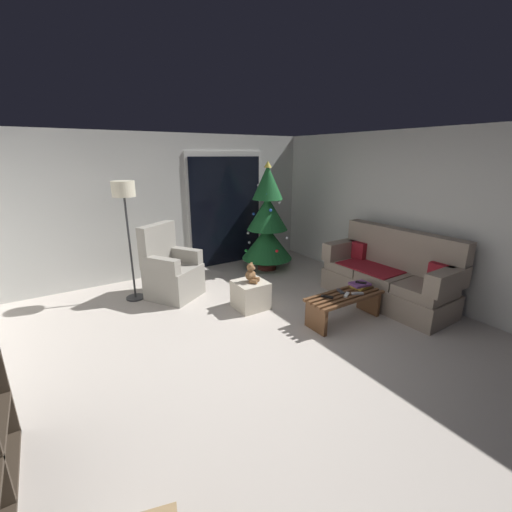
{
  "coord_description": "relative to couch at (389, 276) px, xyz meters",
  "views": [
    {
      "loc": [
        -1.85,
        -2.85,
        2.14
      ],
      "look_at": [
        0.4,
        0.7,
        0.85
      ],
      "focal_mm": 23.33,
      "sensor_mm": 36.0,
      "label": 1
    }
  ],
  "objects": [
    {
      "name": "floor_lamp",
      "position": [
        -3.21,
        2.14,
        1.11
      ],
      "size": [
        0.32,
        0.32,
        1.78
      ],
      "color": "#2D2D30",
      "rests_on": "ground"
    },
    {
      "name": "teddy_bear_chestnut",
      "position": [
        -1.86,
        0.9,
        0.12
      ],
      "size": [
        0.21,
        0.22,
        0.29
      ],
      "color": "brown",
      "rests_on": "ottoman"
    },
    {
      "name": "christmas_tree",
      "position": [
        -0.7,
        2.2,
        0.5
      ],
      "size": [
        0.96,
        0.96,
        2.03
      ],
      "color": "#4C1E19",
      "rests_on": "ground"
    },
    {
      "name": "remote_silver",
      "position": [
        -0.89,
        -0.18,
        -0.01
      ],
      "size": [
        0.16,
        0.11,
        0.02
      ],
      "primitive_type": "cube",
      "rotation": [
        0.0,
        0.0,
        1.11
      ],
      "color": "#ADADB2",
      "rests_on": "coffee_table"
    },
    {
      "name": "remote_black",
      "position": [
        -1.3,
        -0.05,
        -0.01
      ],
      "size": [
        0.11,
        0.16,
        0.02
      ],
      "primitive_type": "cube",
      "rotation": [
        0.0,
        0.0,
        3.64
      ],
      "color": "black",
      "rests_on": "coffee_table"
    },
    {
      "name": "wall_right",
      "position": [
        0.54,
        -0.02,
        0.85
      ],
      "size": [
        0.12,
        6.0,
        2.5
      ],
      "primitive_type": "cube",
      "color": "beige",
      "rests_on": "ground"
    },
    {
      "name": "coffee_table",
      "position": [
        -1.03,
        -0.11,
        -0.15
      ],
      "size": [
        1.1,
        0.4,
        0.38
      ],
      "color": "brown",
      "rests_on": "ground"
    },
    {
      "name": "book_stack",
      "position": [
        -0.69,
        -0.05,
        0.02
      ],
      "size": [
        0.28,
        0.22,
        0.07
      ],
      "color": "#B79333",
      "rests_on": "coffee_table"
    },
    {
      "name": "ground_plane",
      "position": [
        -2.32,
        -0.02,
        -0.4
      ],
      "size": [
        7.0,
        7.0,
        0.0
      ],
      "primitive_type": "plane",
      "color": "#BCB2A8"
    },
    {
      "name": "patio_door_frame",
      "position": [
        -1.17,
        2.97,
        0.7
      ],
      "size": [
        1.6,
        0.02,
        2.2
      ],
      "primitive_type": "cube",
      "color": "silver",
      "rests_on": "ground"
    },
    {
      "name": "armchair",
      "position": [
        -2.69,
        1.93,
        0.0
      ],
      "size": [
        0.95,
        0.95,
        1.13
      ],
      "color": "gray",
      "rests_on": "ground"
    },
    {
      "name": "patio_door_glass",
      "position": [
        -1.17,
        2.95,
        0.65
      ],
      "size": [
        1.5,
        0.02,
        2.1
      ],
      "primitive_type": "cube",
      "color": "black",
      "rests_on": "ground"
    },
    {
      "name": "cell_phone",
      "position": [
        -0.68,
        -0.05,
        0.06
      ],
      "size": [
        0.14,
        0.16,
        0.01
      ],
      "primitive_type": "cube",
      "rotation": [
        0.0,
        0.0,
        0.59
      ],
      "color": "black",
      "rests_on": "book_stack"
    },
    {
      "name": "ottoman",
      "position": [
        -1.87,
        0.91,
        -0.2
      ],
      "size": [
        0.44,
        0.44,
        0.4
      ],
      "primitive_type": "cube",
      "color": "beige",
      "rests_on": "ground"
    },
    {
      "name": "remote_graphite",
      "position": [
        -1.02,
        -0.01,
        -0.01
      ],
      "size": [
        0.1,
        0.16,
        0.02
      ],
      "primitive_type": "cube",
      "rotation": [
        0.0,
        0.0,
        5.93
      ],
      "color": "#333338",
      "rests_on": "coffee_table"
    },
    {
      "name": "remote_white",
      "position": [
        -1.04,
        -0.14,
        -0.01
      ],
      "size": [
        0.16,
        0.12,
        0.02
      ],
      "primitive_type": "cube",
      "rotation": [
        0.0,
        0.0,
        5.25
      ],
      "color": "silver",
      "rests_on": "coffee_table"
    },
    {
      "name": "couch",
      "position": [
        0.0,
        0.0,
        0.0
      ],
      "size": [
        0.81,
        1.95,
        1.08
      ],
      "color": "gray",
      "rests_on": "ground"
    },
    {
      "name": "wall_back",
      "position": [
        -2.32,
        3.04,
        0.85
      ],
      "size": [
        5.72,
        0.12,
        2.5
      ],
      "primitive_type": "cube",
      "color": "beige",
      "rests_on": "ground"
    }
  ]
}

